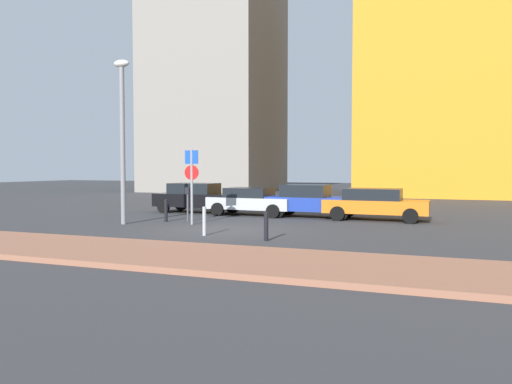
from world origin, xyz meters
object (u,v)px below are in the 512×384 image
at_px(parked_car_silver, 251,201).
at_px(parking_sign_post, 192,177).
at_px(traffic_bollard_far, 266,226).
at_px(parked_car_black, 197,197).
at_px(street_lamp, 122,128).
at_px(traffic_bollard_near, 166,211).
at_px(parked_car_orange, 375,203).
at_px(parking_meter, 188,200).
at_px(traffic_bollard_mid, 204,221).
at_px(parked_car_blue, 312,200).

xyz_separation_m(parked_car_silver, parking_sign_post, (-0.89, -4.49, 1.21)).
bearing_deg(traffic_bollard_far, parking_sign_post, 143.75).
bearing_deg(parked_car_silver, parked_car_black, 174.39).
distance_m(street_lamp, traffic_bollard_near, 3.93).
height_order(parked_car_silver, parked_car_orange, parked_car_orange).
distance_m(parking_meter, street_lamp, 4.02).
bearing_deg(street_lamp, parked_car_black, 85.55).
bearing_deg(parked_car_black, parked_car_silver, -5.61).
bearing_deg(traffic_bollard_mid, parked_car_black, 119.01).
bearing_deg(parking_meter, traffic_bollard_far, -39.07).
bearing_deg(parking_sign_post, parked_car_black, 115.18).
distance_m(parked_car_orange, parking_sign_post, 8.13).
bearing_deg(parking_sign_post, street_lamp, -162.25).
bearing_deg(traffic_bollard_near, traffic_bollard_far, -32.31).
distance_m(traffic_bollard_near, traffic_bollard_mid, 4.81).
xyz_separation_m(traffic_bollard_near, traffic_bollard_far, (5.84, -3.69, -0.02)).
height_order(parked_car_orange, traffic_bollard_mid, parked_car_orange).
height_order(parked_car_blue, traffic_bollard_near, parked_car_blue).
distance_m(parked_car_orange, parking_meter, 8.22).
bearing_deg(traffic_bollard_mid, parked_car_silver, 98.26).
relative_size(parking_meter, traffic_bollard_mid, 1.49).
bearing_deg(parking_sign_post, parked_car_orange, 32.04).
height_order(parked_car_orange, traffic_bollard_far, parked_car_orange).
bearing_deg(parking_sign_post, traffic_bollard_mid, -55.00).
relative_size(parked_car_orange, street_lamp, 0.68).
bearing_deg(street_lamp, traffic_bollard_mid, -22.43).
height_order(parked_car_black, traffic_bollard_mid, parked_car_black).
bearing_deg(traffic_bollard_far, traffic_bollard_near, 147.69).
bearing_deg(traffic_bollard_mid, street_lamp, 157.57).
bearing_deg(traffic_bollard_far, traffic_bollard_mid, 170.89).
relative_size(traffic_bollard_near, traffic_bollard_mid, 0.96).
bearing_deg(parked_car_silver, traffic_bollard_far, -65.92).
height_order(parked_car_orange, street_lamp, street_lamp).
height_order(parking_sign_post, street_lamp, street_lamp).
xyz_separation_m(parking_meter, traffic_bollard_far, (4.98, -4.04, -0.49)).
height_order(parked_car_black, parked_car_blue, parked_car_blue).
bearing_deg(parked_car_silver, street_lamp, -123.82).
height_order(parked_car_black, traffic_bollard_far, parked_car_black).
bearing_deg(parking_meter, parking_sign_post, -52.78).
distance_m(parked_car_silver, parking_meter, 3.94).
height_order(parking_sign_post, traffic_bollard_far, parking_sign_post).
relative_size(parked_car_silver, parking_sign_post, 1.40).
xyz_separation_m(street_lamp, traffic_bollard_near, (1.16, 1.40, -3.48)).
height_order(parked_car_silver, parked_car_blue, parked_car_blue).
distance_m(traffic_bollard_mid, traffic_bollard_far, 2.39).
relative_size(parked_car_silver, parked_car_orange, 0.94).
bearing_deg(parked_car_blue, traffic_bollard_near, -143.32).
distance_m(parked_car_orange, traffic_bollard_near, 9.16).
distance_m(parking_sign_post, traffic_bollard_mid, 3.68).
height_order(parked_car_blue, parking_sign_post, parking_sign_post).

